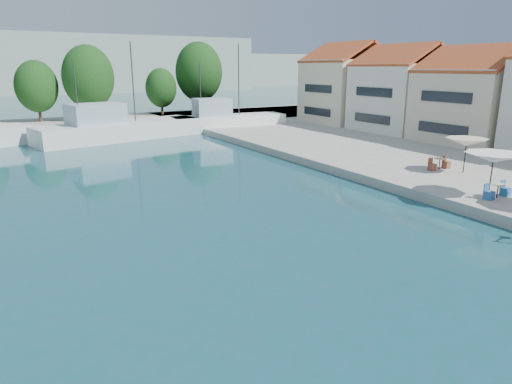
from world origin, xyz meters
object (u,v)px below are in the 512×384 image
trawler_04 (226,121)px  umbrella_cream (467,142)px  trawler_03 (117,129)px  umbrella_white (494,158)px

trawler_04 → umbrella_cream: bearing=-80.7°
trawler_03 → trawler_04: 12.85m
umbrella_cream → umbrella_white: bearing=-130.9°
trawler_03 → umbrella_cream: trawler_03 is taller
trawler_03 → umbrella_cream: (15.44, -29.32, 1.56)m
trawler_03 → trawler_04: bearing=-9.3°
trawler_04 → umbrella_cream: 30.24m
trawler_04 → umbrella_cream: size_ratio=5.21×
trawler_03 → trawler_04: same height
trawler_03 → umbrella_white: bearing=-83.7°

